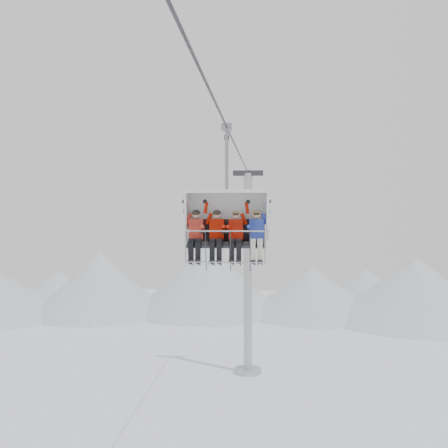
# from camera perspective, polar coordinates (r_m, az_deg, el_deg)

# --- Properties ---
(ridgeline) EXTENTS (72.00, 21.00, 7.00)m
(ridgeline) POSITION_cam_1_polar(r_m,az_deg,el_deg) (57.81, 1.46, -6.51)
(ridgeline) COLOR silver
(ridgeline) RESTS_ON ground
(lift_tower_right) EXTENTS (2.00, 1.80, 13.48)m
(lift_tower_right) POSITION_cam_1_polar(r_m,az_deg,el_deg) (37.50, 2.45, -6.36)
(lift_tower_right) COLOR #A7AAAF
(lift_tower_right) RESTS_ON ground
(haul_cable) EXTENTS (0.06, 50.00, 0.06)m
(haul_cable) POSITION_cam_1_polar(r_m,az_deg,el_deg) (15.35, -0.00, 10.40)
(haul_cable) COLOR #323237
(haul_cable) RESTS_ON lift_tower_left
(chairlift_carrier) EXTENTS (2.43, 1.17, 3.98)m
(chairlift_carrier) POSITION_cam_1_polar(r_m,az_deg,el_deg) (16.38, 0.31, 0.67)
(chairlift_carrier) COLOR black
(chairlift_carrier) RESTS_ON haul_cable
(skier_far_left) EXTENTS (0.42, 1.69, 1.65)m
(skier_far_left) POSITION_cam_1_polar(r_m,az_deg,el_deg) (16.17, -2.88, -1.01)
(skier_far_left) COLOR #B62E21
(skier_far_left) RESTS_ON chairlift_carrier
(skier_center_left) EXTENTS (0.42, 1.69, 1.65)m
(skier_center_left) POSITION_cam_1_polar(r_m,az_deg,el_deg) (16.11, -0.75, -1.01)
(skier_center_left) COLOR #A81201
(skier_center_left) RESTS_ON chairlift_carrier
(skier_center_right) EXTENTS (0.41, 1.69, 1.64)m
(skier_center_right) POSITION_cam_1_polar(r_m,az_deg,el_deg) (16.07, 1.21, -1.03)
(skier_center_right) COLOR #A21303
(skier_center_right) RESTS_ON chairlift_carrier
(skier_far_right) EXTENTS (0.42, 1.69, 1.65)m
(skier_far_right) POSITION_cam_1_polar(r_m,az_deg,el_deg) (16.05, 3.34, -1.03)
(skier_far_right) COLOR #25389F
(skier_far_right) RESTS_ON chairlift_carrier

